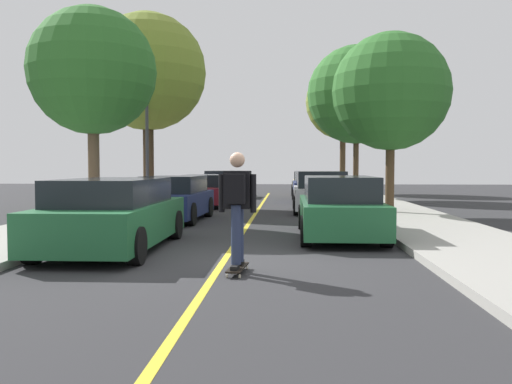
{
  "coord_description": "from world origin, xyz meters",
  "views": [
    {
      "loc": [
        1.08,
        -9.12,
        1.64
      ],
      "look_at": [
        0.1,
        8.1,
        0.81
      ],
      "focal_mm": 38.04,
      "sensor_mm": 36.0,
      "label": 1
    }
  ],
  "objects_px": {
    "street_tree_left_nearest": "(93,72)",
    "street_tree_left_near": "(148,72)",
    "street_tree_right_far": "(343,102)",
    "parked_car_left_nearest": "(114,214)",
    "parked_car_right_far": "(313,186)",
    "skateboarder": "(237,202)",
    "parked_car_right_nearest": "(339,207)",
    "street_tree_right_near": "(356,95)",
    "streetlamp": "(147,126)",
    "parked_car_left_farthest": "(223,184)",
    "street_tree_right_nearest": "(391,92)",
    "parked_car_left_near": "(174,199)",
    "skateboard": "(237,268)",
    "parked_car_right_farthest": "(308,183)",
    "parked_car_right_near": "(321,192)",
    "parked_car_left_far": "(205,190)"
  },
  "relations": [
    {
      "from": "parked_car_right_far",
      "to": "parked_car_right_farthest",
      "type": "height_order",
      "value": "parked_car_right_far"
    },
    {
      "from": "parked_car_right_near",
      "to": "street_tree_left_nearest",
      "type": "bearing_deg",
      "value": -148.7
    },
    {
      "from": "street_tree_left_nearest",
      "to": "streetlamp",
      "type": "xyz_separation_m",
      "value": [
        0.41,
        4.4,
        -1.23
      ]
    },
    {
      "from": "parked_car_right_near",
      "to": "parked_car_left_near",
      "type": "bearing_deg",
      "value": -144.4
    },
    {
      "from": "parked_car_left_farthest",
      "to": "street_tree_right_far",
      "type": "bearing_deg",
      "value": 34.33
    },
    {
      "from": "parked_car_right_nearest",
      "to": "parked_car_left_far",
      "type": "bearing_deg",
      "value": 115.24
    },
    {
      "from": "parked_car_right_farthest",
      "to": "street_tree_right_nearest",
      "type": "distance_m",
      "value": 13.68
    },
    {
      "from": "street_tree_right_near",
      "to": "streetlamp",
      "type": "bearing_deg",
      "value": -140.17
    },
    {
      "from": "parked_car_left_nearest",
      "to": "street_tree_right_far",
      "type": "relative_size",
      "value": 0.61
    },
    {
      "from": "parked_car_left_farthest",
      "to": "street_tree_right_near",
      "type": "height_order",
      "value": "street_tree_right_near"
    },
    {
      "from": "street_tree_left_nearest",
      "to": "skateboard",
      "type": "height_order",
      "value": "street_tree_left_nearest"
    },
    {
      "from": "parked_car_left_farthest",
      "to": "street_tree_right_far",
      "type": "xyz_separation_m",
      "value": [
        6.74,
        4.6,
        4.81
      ]
    },
    {
      "from": "parked_car_right_near",
      "to": "parked_car_right_far",
      "type": "xyz_separation_m",
      "value": [
        -0.0,
        5.51,
        0.01
      ]
    },
    {
      "from": "parked_car_left_nearest",
      "to": "parked_car_left_near",
      "type": "distance_m",
      "value": 5.72
    },
    {
      "from": "parked_car_left_nearest",
      "to": "parked_car_right_nearest",
      "type": "xyz_separation_m",
      "value": [
        4.58,
        2.16,
        -0.01
      ]
    },
    {
      "from": "streetlamp",
      "to": "parked_car_right_far",
      "type": "bearing_deg",
      "value": 39.49
    },
    {
      "from": "parked_car_left_nearest",
      "to": "parked_car_right_nearest",
      "type": "distance_m",
      "value": 5.07
    },
    {
      "from": "streetlamp",
      "to": "parked_car_left_farthest",
      "type": "bearing_deg",
      "value": 78.79
    },
    {
      "from": "parked_car_right_far",
      "to": "street_tree_left_nearest",
      "type": "relative_size",
      "value": 0.75
    },
    {
      "from": "parked_car_right_near",
      "to": "street_tree_left_nearest",
      "type": "height_order",
      "value": "street_tree_left_nearest"
    },
    {
      "from": "skateboarder",
      "to": "parked_car_right_nearest",
      "type": "bearing_deg",
      "value": 65.94
    },
    {
      "from": "parked_car_right_nearest",
      "to": "street_tree_right_far",
      "type": "distance_m",
      "value": 21.23
    },
    {
      "from": "parked_car_left_far",
      "to": "street_tree_left_near",
      "type": "height_order",
      "value": "street_tree_left_near"
    },
    {
      "from": "parked_car_right_nearest",
      "to": "street_tree_right_near",
      "type": "xyz_separation_m",
      "value": [
        2.16,
        14.22,
        4.41
      ]
    },
    {
      "from": "street_tree_left_near",
      "to": "street_tree_right_far",
      "type": "height_order",
      "value": "street_tree_right_far"
    },
    {
      "from": "street_tree_left_nearest",
      "to": "street_tree_right_nearest",
      "type": "height_order",
      "value": "street_tree_left_nearest"
    },
    {
      "from": "parked_car_left_far",
      "to": "parked_car_right_near",
      "type": "relative_size",
      "value": 1.15
    },
    {
      "from": "parked_car_right_far",
      "to": "street_tree_left_nearest",
      "type": "distance_m",
      "value": 12.29
    },
    {
      "from": "parked_car_left_nearest",
      "to": "parked_car_right_far",
      "type": "xyz_separation_m",
      "value": [
        4.58,
        14.51,
        0.01
      ]
    },
    {
      "from": "parked_car_left_nearest",
      "to": "street_tree_right_far",
      "type": "xyz_separation_m",
      "value": [
        6.74,
        22.73,
        4.78
      ]
    },
    {
      "from": "street_tree_right_nearest",
      "to": "street_tree_right_near",
      "type": "height_order",
      "value": "street_tree_right_near"
    },
    {
      "from": "parked_car_right_near",
      "to": "street_tree_right_nearest",
      "type": "xyz_separation_m",
      "value": [
        2.16,
        -1.42,
        3.34
      ]
    },
    {
      "from": "parked_car_left_near",
      "to": "parked_car_right_farthest",
      "type": "bearing_deg",
      "value": 72.95
    },
    {
      "from": "street_tree_left_near",
      "to": "streetlamp",
      "type": "relative_size",
      "value": 1.47
    },
    {
      "from": "street_tree_left_nearest",
      "to": "street_tree_left_near",
      "type": "distance_m",
      "value": 6.24
    },
    {
      "from": "parked_car_right_near",
      "to": "street_tree_left_nearest",
      "type": "distance_m",
      "value": 8.68
    },
    {
      "from": "parked_car_left_nearest",
      "to": "parked_car_left_near",
      "type": "bearing_deg",
      "value": 89.99
    },
    {
      "from": "street_tree_right_nearest",
      "to": "skateboarder",
      "type": "height_order",
      "value": "street_tree_right_nearest"
    },
    {
      "from": "parked_car_right_near",
      "to": "street_tree_right_nearest",
      "type": "distance_m",
      "value": 4.23
    },
    {
      "from": "street_tree_right_far",
      "to": "streetlamp",
      "type": "bearing_deg",
      "value": -122.29
    },
    {
      "from": "parked_car_right_far",
      "to": "skateboarder",
      "type": "height_order",
      "value": "skateboarder"
    },
    {
      "from": "parked_car_right_farthest",
      "to": "street_tree_right_nearest",
      "type": "xyz_separation_m",
      "value": [
        2.16,
        -13.08,
        3.37
      ]
    },
    {
      "from": "street_tree_right_near",
      "to": "street_tree_right_far",
      "type": "distance_m",
      "value": 6.37
    },
    {
      "from": "parked_car_left_farthest",
      "to": "parked_car_right_near",
      "type": "xyz_separation_m",
      "value": [
        4.58,
        -9.13,
        0.03
      ]
    },
    {
      "from": "street_tree_left_nearest",
      "to": "street_tree_right_far",
      "type": "distance_m",
      "value": 19.97
    },
    {
      "from": "parked_car_left_near",
      "to": "street_tree_left_nearest",
      "type": "height_order",
      "value": "street_tree_left_nearest"
    },
    {
      "from": "streetlamp",
      "to": "parked_car_right_nearest",
      "type": "bearing_deg",
      "value": -48.41
    },
    {
      "from": "street_tree_left_nearest",
      "to": "street_tree_right_near",
      "type": "height_order",
      "value": "street_tree_right_near"
    },
    {
      "from": "parked_car_left_nearest",
      "to": "street_tree_left_nearest",
      "type": "bearing_deg",
      "value": 113.8
    },
    {
      "from": "parked_car_left_near",
      "to": "streetlamp",
      "type": "bearing_deg",
      "value": 116.09
    }
  ]
}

